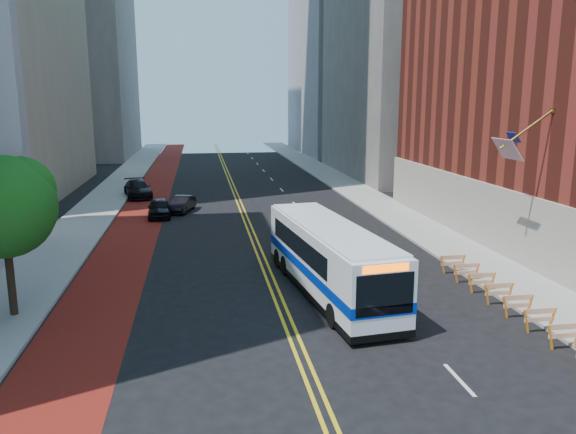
# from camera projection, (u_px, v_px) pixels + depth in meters

# --- Properties ---
(ground) EXTENTS (160.00, 160.00, 0.00)m
(ground) POSITION_uv_depth(u_px,v_px,m) (304.00, 363.00, 19.58)
(ground) COLOR black
(ground) RESTS_ON ground
(sidewalk_left) EXTENTS (4.00, 140.00, 0.15)m
(sidewalk_left) POSITION_uv_depth(u_px,v_px,m) (96.00, 209.00, 46.73)
(sidewalk_left) COLOR gray
(sidewalk_left) RESTS_ON ground
(sidewalk_right) EXTENTS (4.00, 140.00, 0.15)m
(sidewalk_right) POSITION_uv_depth(u_px,v_px,m) (374.00, 201.00, 50.40)
(sidewalk_right) COLOR gray
(sidewalk_right) RESTS_ON ground
(bus_lane_paint) EXTENTS (3.60, 140.00, 0.01)m
(bus_lane_paint) POSITION_uv_depth(u_px,v_px,m) (145.00, 208.00, 47.34)
(bus_lane_paint) COLOR #5F160D
(bus_lane_paint) RESTS_ON ground
(center_line_inner) EXTENTS (0.14, 140.00, 0.01)m
(center_line_inner) POSITION_uv_depth(u_px,v_px,m) (238.00, 206.00, 48.55)
(center_line_inner) COLOR gold
(center_line_inner) RESTS_ON ground
(center_line_outer) EXTENTS (0.14, 140.00, 0.01)m
(center_line_outer) POSITION_uv_depth(u_px,v_px,m) (242.00, 206.00, 48.61)
(center_line_outer) COLOR gold
(center_line_outer) RESTS_ON ground
(lane_dashes) EXTENTS (0.14, 98.20, 0.01)m
(lane_dashes) POSITION_uv_depth(u_px,v_px,m) (282.00, 190.00, 57.05)
(lane_dashes) COLOR silver
(lane_dashes) RESTS_ON ground
(midrise_right_near) EXTENTS (18.00, 26.00, 40.00)m
(midrise_right_near) POSITION_uv_depth(u_px,v_px,m) (423.00, 3.00, 65.40)
(midrise_right_near) COLOR slate
(midrise_right_near) RESTS_ON ground
(construction_barriers) EXTENTS (1.42, 10.91, 1.00)m
(construction_barriers) POSITION_uv_depth(u_px,v_px,m) (508.00, 296.00, 24.22)
(construction_barriers) COLOR orange
(construction_barriers) RESTS_ON ground
(street_tree) EXTENTS (4.20, 4.20, 6.70)m
(street_tree) POSITION_uv_depth(u_px,v_px,m) (5.00, 203.00, 22.69)
(street_tree) COLOR black
(street_tree) RESTS_ON sidewalk_left
(transit_bus) EXTENTS (4.02, 12.32, 3.32)m
(transit_bus) POSITION_uv_depth(u_px,v_px,m) (328.00, 257.00, 26.35)
(transit_bus) COLOR white
(transit_bus) RESTS_ON ground
(car_a) EXTENTS (1.92, 4.32, 1.44)m
(car_a) POSITION_uv_depth(u_px,v_px,m) (159.00, 208.00, 43.76)
(car_a) COLOR black
(car_a) RESTS_ON ground
(car_b) EXTENTS (2.34, 4.13, 1.29)m
(car_b) POSITION_uv_depth(u_px,v_px,m) (182.00, 204.00, 45.81)
(car_b) COLOR black
(car_b) RESTS_ON ground
(car_c) EXTENTS (3.34, 5.79, 1.58)m
(car_c) POSITION_uv_depth(u_px,v_px,m) (138.00, 189.00, 52.65)
(car_c) COLOR black
(car_c) RESTS_ON ground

